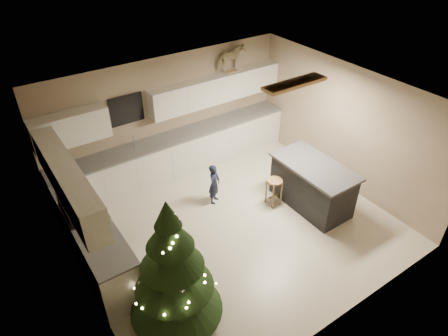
# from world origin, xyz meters

# --- Properties ---
(ground_plane) EXTENTS (5.50, 5.50, 0.00)m
(ground_plane) POSITION_xyz_m (0.00, 0.00, 0.00)
(ground_plane) COLOR beige
(room_shell) EXTENTS (5.52, 5.02, 2.61)m
(room_shell) POSITION_xyz_m (0.02, 0.00, 1.75)
(room_shell) COLOR gray
(room_shell) RESTS_ON ground_plane
(cabinetry) EXTENTS (5.50, 3.20, 2.00)m
(cabinetry) POSITION_xyz_m (-0.91, 1.65, 0.76)
(cabinetry) COLOR silver
(cabinetry) RESTS_ON ground_plane
(island) EXTENTS (0.90, 1.70, 0.95)m
(island) POSITION_xyz_m (1.66, -0.32, 0.48)
(island) COLOR black
(island) RESTS_ON ground_plane
(bar_stool) EXTENTS (0.31, 0.31, 0.59)m
(bar_stool) POSITION_xyz_m (1.05, 0.11, 0.44)
(bar_stool) COLOR olive
(bar_stool) RESTS_ON ground_plane
(christmas_tree) EXTENTS (1.40, 1.35, 2.24)m
(christmas_tree) POSITION_xyz_m (-1.85, -1.13, 0.92)
(christmas_tree) COLOR #3F2816
(christmas_tree) RESTS_ON ground_plane
(toddler) EXTENTS (0.38, 0.36, 0.88)m
(toddler) POSITION_xyz_m (0.10, 0.84, 0.44)
(toddler) COLOR black
(toddler) RESTS_ON ground_plane
(rocking_horse) EXTENTS (0.69, 0.40, 0.58)m
(rocking_horse) POSITION_xyz_m (1.55, 2.33, 2.30)
(rocking_horse) COLOR olive
(rocking_horse) RESTS_ON cabinetry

